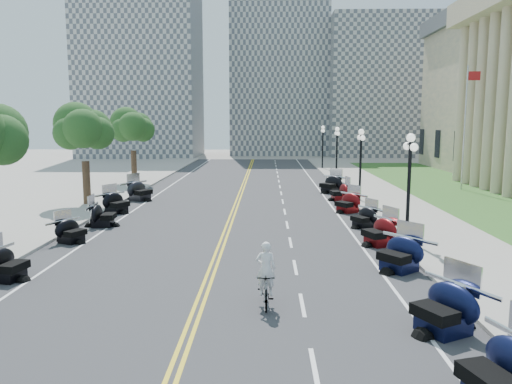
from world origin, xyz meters
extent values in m
plane|color=gray|center=(0.00, 0.00, 0.00)|extent=(160.00, 160.00, 0.00)
cube|color=#333335|center=(0.00, 10.00, 0.00)|extent=(16.00, 90.00, 0.01)
cube|color=yellow|center=(-0.12, 10.00, 0.01)|extent=(0.12, 90.00, 0.00)
cube|color=yellow|center=(0.12, 10.00, 0.01)|extent=(0.12, 90.00, 0.00)
cube|color=white|center=(6.40, 10.00, 0.01)|extent=(0.12, 90.00, 0.00)
cube|color=white|center=(-6.40, 10.00, 0.01)|extent=(0.12, 90.00, 0.00)
cube|color=white|center=(3.20, -8.00, 0.01)|extent=(0.12, 2.00, 0.00)
cube|color=white|center=(3.20, -4.00, 0.01)|extent=(0.12, 2.00, 0.00)
cube|color=white|center=(3.20, 0.00, 0.01)|extent=(0.12, 2.00, 0.00)
cube|color=white|center=(3.20, 4.00, 0.01)|extent=(0.12, 2.00, 0.00)
cube|color=white|center=(3.20, 8.00, 0.01)|extent=(0.12, 2.00, 0.00)
cube|color=white|center=(3.20, 12.00, 0.01)|extent=(0.12, 2.00, 0.00)
cube|color=white|center=(3.20, 16.00, 0.01)|extent=(0.12, 2.00, 0.00)
cube|color=white|center=(3.20, 20.00, 0.01)|extent=(0.12, 2.00, 0.00)
cube|color=white|center=(3.20, 24.00, 0.01)|extent=(0.12, 2.00, 0.00)
cube|color=white|center=(3.20, 28.00, 0.01)|extent=(0.12, 2.00, 0.00)
cube|color=white|center=(3.20, 32.00, 0.01)|extent=(0.12, 2.00, 0.00)
cube|color=white|center=(3.20, 36.00, 0.01)|extent=(0.12, 2.00, 0.00)
cube|color=white|center=(3.20, 40.00, 0.01)|extent=(0.12, 2.00, 0.00)
cube|color=white|center=(3.20, 44.00, 0.01)|extent=(0.12, 2.00, 0.00)
cube|color=white|center=(3.20, 48.00, 0.01)|extent=(0.12, 2.00, 0.00)
cube|color=white|center=(3.20, 52.00, 0.01)|extent=(0.12, 2.00, 0.00)
cube|color=#9E9991|center=(10.50, 10.00, 0.07)|extent=(5.00, 90.00, 0.15)
cube|color=#9E9991|center=(-10.50, 10.00, 0.07)|extent=(5.00, 90.00, 0.15)
cube|color=#356023|center=(17.50, 18.00, 0.05)|extent=(9.00, 60.00, 0.10)
cube|color=gray|center=(-18.00, 62.00, 13.00)|extent=(18.00, 14.00, 26.00)
cube|color=gray|center=(4.00, 68.00, 15.00)|extent=(16.00, 12.00, 30.00)
cube|color=gray|center=(22.00, 65.00, 11.00)|extent=(20.00, 14.00, 22.00)
imported|color=#A51414|center=(2.06, -4.11, 0.55)|extent=(0.57, 1.84, 1.09)
imported|color=white|center=(2.06, -4.11, 1.94)|extent=(0.62, 0.40, 1.69)
camera|label=1|loc=(2.10, -18.83, 5.66)|focal=35.00mm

